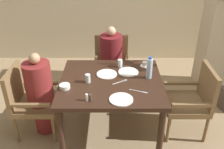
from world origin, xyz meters
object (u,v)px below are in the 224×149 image
Objects in this scene: chair_left_side at (31,98)px; plate_main_right at (122,99)px; plate_main_left at (108,74)px; teacup_with_saucer at (146,64)px; chair_far_side at (112,64)px; bowl_small at (66,86)px; chair_right_side at (193,99)px; glass_tall_near at (121,63)px; glass_tall_mid at (89,78)px; diner_in_far_chair at (112,62)px; water_bottle at (150,68)px; diner_in_left_chair at (41,93)px; plate_dessert_center at (129,72)px.

chair_left_side is 1.20m from plate_main_right.
plate_main_left is 0.54m from teacup_with_saucer.
chair_far_side reaches higher than bowl_small.
teacup_with_saucer is (-0.56, 0.37, 0.28)m from chair_right_side.
plate_main_right is (1.11, -0.39, 0.26)m from chair_left_side.
glass_tall_near is (-0.33, -0.02, 0.03)m from teacup_with_saucer.
chair_right_side reaches higher than teacup_with_saucer.
plate_main_left is 0.29m from glass_tall_mid.
diner_in_far_chair reaches higher than plate_main_right.
diner_in_far_chair is at bearing 135.34° from teacup_with_saucer.
diner_in_far_chair is 1.29m from chair_right_side.
water_bottle is at bearing -87.97° from teacup_with_saucer.
diner_in_left_chair is 10.67× the size of glass_tall_near.
diner_in_left_chair is at bearing 0.00° from chair_left_side.
plate_dessert_center is at bearing 150.63° from water_bottle.
chair_left_side is 3.24× the size of water_bottle.
diner_in_far_chair reaches higher than water_bottle.
chair_left_side is 8.71× the size of glass_tall_near.
teacup_with_saucer is (1.44, 0.37, 0.28)m from chair_left_side.
chair_far_side is 8.71× the size of glass_tall_near.
bowl_small is (-0.52, -0.97, 0.19)m from diner_in_far_chair.
chair_right_side reaches higher than plate_main_right.
teacup_with_saucer is 1.10m from bowl_small.
plate_main_right is (0.97, -0.39, 0.19)m from diner_in_left_chair.
bowl_small reaches higher than plate_main_right.
plate_dessert_center is at bearing 165.96° from chair_right_side.
bowl_small reaches higher than plate_dessert_center.
chair_left_side is 1.29m from diner_in_far_chair.
plate_main_left is at bearing 33.92° from bowl_small.
chair_left_side is 0.16m from diner_in_left_chair.
diner_in_left_chair reaches higher than bowl_small.
diner_in_left_chair is 1.06m from plate_main_right.
diner_in_left_chair is 4.37× the size of plate_dessert_center.
glass_tall_mid is (-0.27, -0.84, 0.22)m from diner_in_far_chair.
glass_tall_near is (-0.10, 0.15, 0.05)m from plate_dessert_center.
chair_right_side is 1.00m from glass_tall_near.
diner_in_left_chair is 1.06m from glass_tall_near.
water_bottle is (0.45, -0.74, 0.29)m from diner_in_far_chair.
glass_tall_near is (0.11, -0.60, 0.31)m from chair_far_side.
chair_right_side is at bearing 23.72° from plate_main_right.
chair_left_side reaches higher than plate_dessert_center.
chair_far_side is 0.84m from plate_main_left.
diner_in_left_chair is 1.11m from plate_dessert_center.
water_bottle reaches higher than plate_dessert_center.
water_bottle is 2.69× the size of glass_tall_near.
teacup_with_saucer is at bearing -52.63° from chair_far_side.
teacup_with_saucer is 1.01× the size of bowl_small.
chair_right_side is at bearing 0.00° from diner_in_left_chair.
plate_dessert_center is 2.08× the size of teacup_with_saucer.
plate_main_left is 0.91× the size of water_bottle.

